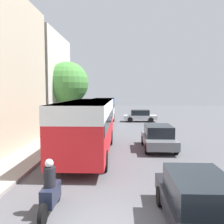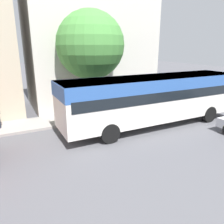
{
  "view_description": "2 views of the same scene",
  "coord_description": "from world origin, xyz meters",
  "px_view_note": "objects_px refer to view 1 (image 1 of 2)",
  "views": [
    {
      "loc": [
        0.28,
        -6.46,
        3.76
      ],
      "look_at": [
        -0.74,
        18.86,
        1.66
      ],
      "focal_mm": 40.0,
      "sensor_mm": 36.0,
      "label": 1
    },
    {
      "loc": [
        7.99,
        13.37,
        4.55
      ],
      "look_at": [
        -1.07,
        17.97,
        1.48
      ],
      "focal_mm": 35.0,
      "sensor_mm": 36.0,
      "label": 2
    }
  ],
  "objects_px": {
    "car_crossing": "(199,202)",
    "car_far_curb": "(140,116)",
    "car_distant": "(158,137)",
    "pedestrian_near_curb": "(53,126)",
    "bus_lead": "(88,120)",
    "bus_following": "(102,108)",
    "motorcycle_behind_lead": "(50,192)"
  },
  "relations": [
    {
      "from": "motorcycle_behind_lead",
      "to": "car_crossing",
      "type": "height_order",
      "value": "motorcycle_behind_lead"
    },
    {
      "from": "pedestrian_near_curb",
      "to": "car_far_curb",
      "type": "bearing_deg",
      "value": 56.66
    },
    {
      "from": "car_crossing",
      "to": "pedestrian_near_curb",
      "type": "relative_size",
      "value": 2.67
    },
    {
      "from": "bus_lead",
      "to": "bus_following",
      "type": "xyz_separation_m",
      "value": [
        -0.27,
        13.19,
        -0.17
      ]
    },
    {
      "from": "bus_following",
      "to": "car_far_curb",
      "type": "xyz_separation_m",
      "value": [
        4.5,
        3.32,
        -1.13
      ]
    },
    {
      "from": "car_distant",
      "to": "pedestrian_near_curb",
      "type": "xyz_separation_m",
      "value": [
        -7.79,
        3.18,
        0.19
      ]
    },
    {
      "from": "car_crossing",
      "to": "car_far_curb",
      "type": "height_order",
      "value": "car_crossing"
    },
    {
      "from": "car_far_curb",
      "to": "car_distant",
      "type": "xyz_separation_m",
      "value": [
        0.13,
        -14.82,
        0.04
      ]
    },
    {
      "from": "motorcycle_behind_lead",
      "to": "car_far_curb",
      "type": "xyz_separation_m",
      "value": [
        4.43,
        23.61,
        0.08
      ]
    },
    {
      "from": "motorcycle_behind_lead",
      "to": "pedestrian_near_curb",
      "type": "relative_size",
      "value": 1.33
    },
    {
      "from": "car_distant",
      "to": "pedestrian_near_curb",
      "type": "distance_m",
      "value": 8.42
    },
    {
      "from": "bus_lead",
      "to": "pedestrian_near_curb",
      "type": "bearing_deg",
      "value": 125.22
    },
    {
      "from": "car_far_curb",
      "to": "bus_following",
      "type": "bearing_deg",
      "value": 126.45
    },
    {
      "from": "car_far_curb",
      "to": "car_distant",
      "type": "relative_size",
      "value": 0.94
    },
    {
      "from": "bus_following",
      "to": "pedestrian_near_curb",
      "type": "height_order",
      "value": "bus_following"
    },
    {
      "from": "car_distant",
      "to": "car_crossing",
      "type": "bearing_deg",
      "value": 88.33
    },
    {
      "from": "motorcycle_behind_lead",
      "to": "car_far_curb",
      "type": "bearing_deg",
      "value": 79.36
    },
    {
      "from": "motorcycle_behind_lead",
      "to": "pedestrian_near_curb",
      "type": "distance_m",
      "value": 12.4
    },
    {
      "from": "bus_lead",
      "to": "car_distant",
      "type": "relative_size",
      "value": 2.24
    },
    {
      "from": "bus_lead",
      "to": "pedestrian_near_curb",
      "type": "relative_size",
      "value": 5.75
    },
    {
      "from": "bus_lead",
      "to": "bus_following",
      "type": "distance_m",
      "value": 13.19
    },
    {
      "from": "bus_lead",
      "to": "car_far_curb",
      "type": "distance_m",
      "value": 17.09
    },
    {
      "from": "car_far_curb",
      "to": "pedestrian_near_curb",
      "type": "distance_m",
      "value": 13.94
    },
    {
      "from": "bus_following",
      "to": "pedestrian_near_curb",
      "type": "bearing_deg",
      "value": -110.82
    },
    {
      "from": "bus_lead",
      "to": "car_far_curb",
      "type": "xyz_separation_m",
      "value": [
        4.22,
        16.51,
        -1.3
      ]
    },
    {
      "from": "motorcycle_behind_lead",
      "to": "car_distant",
      "type": "xyz_separation_m",
      "value": [
        4.57,
        8.79,
        0.12
      ]
    },
    {
      "from": "bus_following",
      "to": "pedestrian_near_curb",
      "type": "xyz_separation_m",
      "value": [
        -3.16,
        -8.32,
        -0.9
      ]
    },
    {
      "from": "pedestrian_near_curb",
      "to": "car_crossing",
      "type": "bearing_deg",
      "value": -59.42
    },
    {
      "from": "bus_lead",
      "to": "pedestrian_near_curb",
      "type": "distance_m",
      "value": 6.05
    },
    {
      "from": "car_crossing",
      "to": "car_far_curb",
      "type": "bearing_deg",
      "value": 89.65
    },
    {
      "from": "motorcycle_behind_lead",
      "to": "car_distant",
      "type": "distance_m",
      "value": 9.91
    },
    {
      "from": "bus_following",
      "to": "motorcycle_behind_lead",
      "type": "distance_m",
      "value": 20.33
    }
  ]
}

